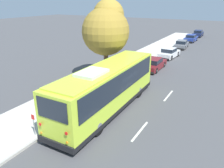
{
  "coord_description": "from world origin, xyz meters",
  "views": [
    {
      "loc": [
        -13.08,
        -7.09,
        7.36
      ],
      "look_at": [
        0.55,
        0.69,
        1.3
      ],
      "focal_mm": 35.0,
      "sensor_mm": 36.0,
      "label": 1
    }
  ],
  "objects_px": {
    "parked_sedan_maroon": "(154,64)",
    "street_tree": "(106,28)",
    "parked_sedan_gray": "(181,44)",
    "parked_sedan_blue": "(191,38)",
    "shuttle_bus": "(108,86)",
    "sign_post_near": "(34,125)",
    "parked_sedan_white": "(169,53)",
    "parked_sedan_navy": "(198,34)",
    "sign_post_far": "(52,115)"
  },
  "relations": [
    {
      "from": "parked_sedan_blue",
      "to": "sign_post_near",
      "type": "relative_size",
      "value": 3.45
    },
    {
      "from": "parked_sedan_navy",
      "to": "sign_post_far",
      "type": "relative_size",
      "value": 3.78
    },
    {
      "from": "parked_sedan_maroon",
      "to": "street_tree",
      "type": "height_order",
      "value": "street_tree"
    },
    {
      "from": "sign_post_far",
      "to": "sign_post_near",
      "type": "bearing_deg",
      "value": 180.0
    },
    {
      "from": "parked_sedan_white",
      "to": "parked_sedan_blue",
      "type": "xyz_separation_m",
      "value": [
        14.23,
        -0.09,
        0.0
      ]
    },
    {
      "from": "parked_sedan_blue",
      "to": "parked_sedan_maroon",
      "type": "bearing_deg",
      "value": -177.88
    },
    {
      "from": "parked_sedan_gray",
      "to": "street_tree",
      "type": "height_order",
      "value": "street_tree"
    },
    {
      "from": "parked_sedan_navy",
      "to": "street_tree",
      "type": "distance_m",
      "value": 33.67
    },
    {
      "from": "parked_sedan_navy",
      "to": "parked_sedan_white",
      "type": "bearing_deg",
      "value": 178.79
    },
    {
      "from": "sign_post_near",
      "to": "parked_sedan_maroon",
      "type": "bearing_deg",
      "value": -4.85
    },
    {
      "from": "parked_sedan_navy",
      "to": "sign_post_near",
      "type": "xyz_separation_m",
      "value": [
        -43.4,
        1.55,
        0.2
      ]
    },
    {
      "from": "parked_sedan_white",
      "to": "parked_sedan_gray",
      "type": "relative_size",
      "value": 0.99
    },
    {
      "from": "parked_sedan_white",
      "to": "sign_post_far",
      "type": "height_order",
      "value": "sign_post_far"
    },
    {
      "from": "parked_sedan_blue",
      "to": "street_tree",
      "type": "bearing_deg",
      "value": 176.34
    },
    {
      "from": "parked_sedan_maroon",
      "to": "parked_sedan_gray",
      "type": "height_order",
      "value": "parked_sedan_maroon"
    },
    {
      "from": "parked_sedan_gray",
      "to": "sign_post_near",
      "type": "distance_m",
      "value": 29.48
    },
    {
      "from": "parked_sedan_blue",
      "to": "street_tree",
      "type": "relative_size",
      "value": 0.61
    },
    {
      "from": "parked_sedan_maroon",
      "to": "sign_post_near",
      "type": "distance_m",
      "value": 16.02
    },
    {
      "from": "parked_sedan_maroon",
      "to": "street_tree",
      "type": "xyz_separation_m",
      "value": [
        -5.82,
        2.68,
        4.4
      ]
    },
    {
      "from": "parked_sedan_white",
      "to": "street_tree",
      "type": "bearing_deg",
      "value": 172.3
    },
    {
      "from": "parked_sedan_maroon",
      "to": "sign_post_near",
      "type": "xyz_separation_m",
      "value": [
        -15.96,
        1.35,
        0.24
      ]
    },
    {
      "from": "parked_sedan_white",
      "to": "parked_sedan_navy",
      "type": "xyz_separation_m",
      "value": [
        21.27,
        -0.2,
        0.01
      ]
    },
    {
      "from": "parked_sedan_maroon",
      "to": "street_tree",
      "type": "distance_m",
      "value": 7.77
    },
    {
      "from": "street_tree",
      "to": "sign_post_far",
      "type": "distance_m",
      "value": 9.81
    },
    {
      "from": "parked_sedan_white",
      "to": "sign_post_near",
      "type": "distance_m",
      "value": 22.17
    },
    {
      "from": "sign_post_near",
      "to": "sign_post_far",
      "type": "xyz_separation_m",
      "value": [
        1.39,
        0.0,
        -0.06
      ]
    },
    {
      "from": "parked_sedan_navy",
      "to": "street_tree",
      "type": "height_order",
      "value": "street_tree"
    },
    {
      "from": "parked_sedan_white",
      "to": "parked_sedan_navy",
      "type": "relative_size",
      "value": 0.95
    },
    {
      "from": "street_tree",
      "to": "sign_post_far",
      "type": "xyz_separation_m",
      "value": [
        -8.75,
        -1.33,
        -4.23
      ]
    },
    {
      "from": "street_tree",
      "to": "sign_post_far",
      "type": "relative_size",
      "value": 6.03
    },
    {
      "from": "parked_sedan_navy",
      "to": "sign_post_near",
      "type": "bearing_deg",
      "value": 177.28
    },
    {
      "from": "sign_post_near",
      "to": "sign_post_far",
      "type": "distance_m",
      "value": 1.39
    },
    {
      "from": "shuttle_bus",
      "to": "parked_sedan_maroon",
      "type": "xyz_separation_m",
      "value": [
        10.99,
        0.53,
        -1.25
      ]
    },
    {
      "from": "street_tree",
      "to": "parked_sedan_maroon",
      "type": "bearing_deg",
      "value": -24.74
    },
    {
      "from": "parked_sedan_maroon",
      "to": "parked_sedan_gray",
      "type": "relative_size",
      "value": 1.03
    },
    {
      "from": "parked_sedan_maroon",
      "to": "street_tree",
      "type": "relative_size",
      "value": 0.62
    },
    {
      "from": "shuttle_bus",
      "to": "parked_sedan_gray",
      "type": "distance_m",
      "value": 24.53
    },
    {
      "from": "sign_post_near",
      "to": "shuttle_bus",
      "type": "bearing_deg",
      "value": -20.82
    },
    {
      "from": "parked_sedan_navy",
      "to": "sign_post_far",
      "type": "xyz_separation_m",
      "value": [
        -42.01,
        1.55,
        0.14
      ]
    },
    {
      "from": "parked_sedan_maroon",
      "to": "shuttle_bus",
      "type": "bearing_deg",
      "value": -177.41
    },
    {
      "from": "parked_sedan_navy",
      "to": "parked_sedan_gray",
      "type": "bearing_deg",
      "value": 178.36
    },
    {
      "from": "shuttle_bus",
      "to": "parked_sedan_white",
      "type": "xyz_separation_m",
      "value": [
        17.16,
        0.54,
        -1.23
      ]
    },
    {
      "from": "parked_sedan_gray",
      "to": "parked_sedan_navy",
      "type": "xyz_separation_m",
      "value": [
        13.94,
        -0.23,
        0.04
      ]
    },
    {
      "from": "parked_sedan_maroon",
      "to": "parked_sedan_navy",
      "type": "distance_m",
      "value": 27.44
    },
    {
      "from": "sign_post_near",
      "to": "parked_sedan_navy",
      "type": "bearing_deg",
      "value": -2.04
    },
    {
      "from": "parked_sedan_gray",
      "to": "street_tree",
      "type": "distance_m",
      "value": 19.99
    },
    {
      "from": "sign_post_near",
      "to": "parked_sedan_white",
      "type": "bearing_deg",
      "value": -3.49
    },
    {
      "from": "street_tree",
      "to": "sign_post_near",
      "type": "bearing_deg",
      "value": -172.54
    },
    {
      "from": "parked_sedan_navy",
      "to": "parked_sedan_maroon",
      "type": "bearing_deg",
      "value": 178.91
    },
    {
      "from": "parked_sedan_gray",
      "to": "street_tree",
      "type": "relative_size",
      "value": 0.6
    }
  ]
}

